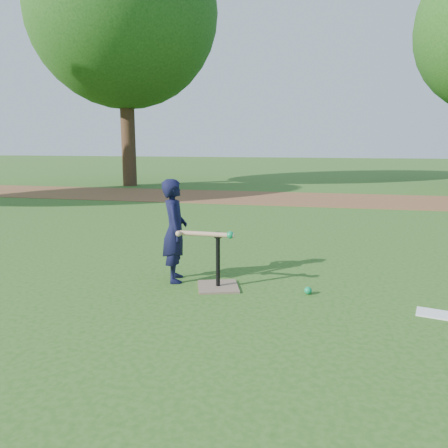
# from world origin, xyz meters

# --- Properties ---
(ground) EXTENTS (80.00, 80.00, 0.00)m
(ground) POSITION_xyz_m (0.00, 0.00, 0.00)
(ground) COLOR #285116
(ground) RESTS_ON ground
(dirt_strip) EXTENTS (24.00, 3.00, 0.01)m
(dirt_strip) POSITION_xyz_m (0.00, 7.50, 0.01)
(dirt_strip) COLOR brown
(dirt_strip) RESTS_ON ground
(child) EXTENTS (0.40, 0.49, 1.16)m
(child) POSITION_xyz_m (-0.82, -0.13, 0.58)
(child) COLOR black
(child) RESTS_ON ground
(wiffle_ball_ground) EXTENTS (0.08, 0.08, 0.08)m
(wiffle_ball_ground) POSITION_xyz_m (0.68, -0.27, 0.04)
(wiffle_ball_ground) COLOR #0C8749
(wiffle_ball_ground) RESTS_ON ground
(clipboard) EXTENTS (0.35, 0.30, 0.01)m
(clipboard) POSITION_xyz_m (1.83, -0.57, 0.01)
(clipboard) COLOR white
(clipboard) RESTS_ON ground
(batting_tee) EXTENTS (0.54, 0.54, 0.61)m
(batting_tee) POSITION_xyz_m (-0.28, -0.27, 0.11)
(batting_tee) COLOR #7A634E
(batting_tee) RESTS_ON ground
(swing_action) EXTENTS (0.63, 0.11, 0.08)m
(swing_action) POSITION_xyz_m (-0.38, -0.30, 0.60)
(swing_action) COLOR tan
(swing_action) RESTS_ON ground
(tree_left) EXTENTS (6.40, 6.40, 9.08)m
(tree_left) POSITION_xyz_m (-6.00, 10.00, 5.87)
(tree_left) COLOR #382316
(tree_left) RESTS_ON ground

